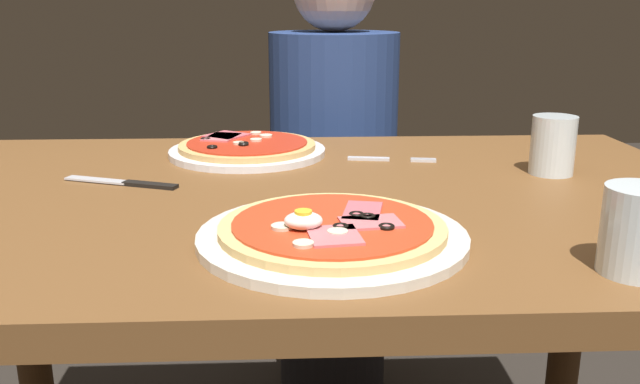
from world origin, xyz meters
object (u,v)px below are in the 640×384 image
Objects in this scene: dining_table at (308,264)px; pizza_across_left at (247,149)px; water_glass_far at (639,237)px; fork at (384,159)px; knife at (128,183)px; diner_person at (333,198)px; pizza_foreground at (332,233)px; water_glass_near at (553,149)px.

dining_table is 4.50× the size of pizza_across_left.
fork is (-0.19, 0.52, -0.04)m from water_glass_far.
knife is 0.77m from diner_person.
dining_table is at bearing 96.00° from pizza_foreground.
dining_table is at bearing 135.43° from water_glass_far.
fork is (0.25, -0.06, -0.01)m from pizza_across_left.
diner_person is (0.19, 0.44, -0.23)m from pizza_across_left.
water_glass_near is at bearing 117.92° from diner_person.
pizza_across_left is 0.26m from fork.
fork is at bearing 19.26° from knife.
pizza_across_left is at bearing 162.05° from water_glass_near.
pizza_across_left is at bearing 66.54° from diner_person.
dining_table is 0.31m from knife.
fork is at bearing 73.91° from pizza_foreground.
water_glass_near is 0.42m from water_glass_far.
pizza_foreground is (0.02, -0.22, 0.13)m from dining_table.
water_glass_near is 0.61× the size of fork.
pizza_foreground is at bearing -74.88° from pizza_across_left.
pizza_across_left is at bearing 112.53° from dining_table.
diner_person is at bearing 96.77° from fork.
pizza_foreground is at bearing 161.10° from water_glass_far.
water_glass_far is (0.31, -0.11, 0.03)m from pizza_foreground.
pizza_foreground is at bearing -84.00° from dining_table.
water_glass_near is 0.29m from fork.
water_glass_near reaches higher than knife.
dining_table is at bearing -67.47° from pizza_across_left.
dining_table is 8.23× the size of fork.
pizza_across_left is 0.54m from water_glass_near.
pizza_across_left is (-0.11, 0.25, 0.13)m from dining_table.
diner_person is (-0.25, 1.02, -0.25)m from water_glass_far.
water_glass_far is at bearing -70.18° from fork.
water_glass_near reaches higher than pizza_foreground.
pizza_foreground is 0.27× the size of diner_person.
pizza_across_left is 0.27m from knife.
diner_person reaches higher than fork.
water_glass_near is 0.68m from knife.
pizza_foreground is at bearing -140.91° from water_glass_near.
diner_person reaches higher than water_glass_far.
water_glass_near is at bearing 12.26° from dining_table.
diner_person is (0.06, 0.91, -0.23)m from pizza_foreground.
pizza_across_left is at bearing 105.12° from pizza_foreground.
knife reaches higher than fork.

